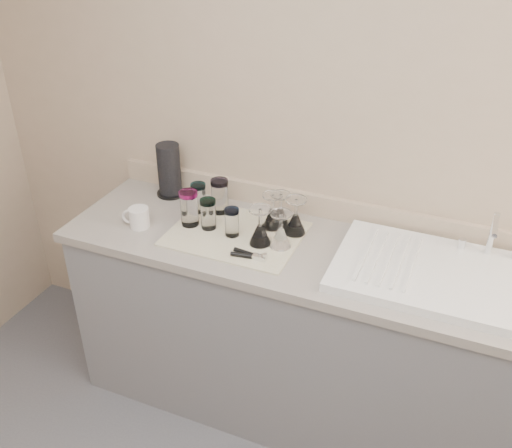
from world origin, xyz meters
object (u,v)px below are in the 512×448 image
at_px(tumbler_magenta, 189,208).
at_px(white_mug, 138,218).
at_px(goblet_front_left, 260,232).
at_px(goblet_extra, 280,215).
at_px(goblet_back_right, 295,221).
at_px(goblet_front_right, 281,235).
at_px(paper_towel_roll, 169,171).
at_px(sink_unit, 444,275).
at_px(tumbler_lavender, 232,222).
at_px(tumbler_blue, 208,214).
at_px(tumbler_cyan, 220,196).
at_px(can_opener, 249,255).
at_px(goblet_back_left, 272,216).
at_px(tumbler_teal, 199,198).

relative_size(tumbler_magenta, white_mug, 1.22).
height_order(goblet_front_left, goblet_extra, goblet_front_left).
bearing_deg(goblet_extra, goblet_front_left, -99.76).
bearing_deg(goblet_back_right, goblet_front_left, -127.94).
xyz_separation_m(goblet_front_right, paper_towel_roll, (-0.65, 0.24, 0.06)).
bearing_deg(white_mug, sink_unit, 5.15).
bearing_deg(sink_unit, tumbler_magenta, -178.77).
bearing_deg(sink_unit, paper_towel_roll, 171.13).
distance_m(sink_unit, tumbler_lavender, 0.87).
relative_size(goblet_front_right, goblet_extra, 1.00).
bearing_deg(tumbler_blue, tumbler_cyan, 96.08).
bearing_deg(paper_towel_roll, tumbler_magenta, -44.80).
bearing_deg(goblet_front_left, goblet_back_right, 52.06).
bearing_deg(goblet_back_right, tumbler_lavender, -153.20).
distance_m(tumbler_magenta, tumbler_lavender, 0.21).
height_order(tumbler_lavender, can_opener, tumbler_lavender).
distance_m(goblet_back_left, goblet_extra, 0.03).
xyz_separation_m(tumbler_teal, goblet_front_left, (0.36, -0.14, -0.01)).
bearing_deg(goblet_front_left, goblet_back_left, 90.61).
height_order(goblet_front_right, paper_towel_roll, paper_towel_roll).
height_order(sink_unit, tumbler_teal, sink_unit).
relative_size(tumbler_magenta, goblet_back_left, 1.01).
bearing_deg(goblet_front_left, can_opener, -89.86).
bearing_deg(paper_towel_roll, tumbler_cyan, -14.01).
distance_m(goblet_back_left, white_mug, 0.58).
height_order(tumbler_cyan, goblet_extra, tumbler_cyan).
xyz_separation_m(goblet_front_right, white_mug, (-0.63, -0.08, -0.02)).
bearing_deg(white_mug, tumbler_cyan, 41.51).
bearing_deg(goblet_front_left, tumbler_teal, 158.33).
height_order(goblet_front_left, goblet_front_right, goblet_front_left).
bearing_deg(goblet_front_right, sink_unit, 2.92).
relative_size(tumbler_blue, tumbler_lavender, 1.09).
relative_size(tumbler_teal, goblet_back_left, 0.87).
relative_size(can_opener, paper_towel_roll, 0.57).
xyz_separation_m(tumbler_lavender, paper_towel_roll, (-0.43, 0.23, 0.05)).
distance_m(tumbler_teal, tumbler_cyan, 0.10).
bearing_deg(tumbler_cyan, tumbler_lavender, -50.21).
xyz_separation_m(tumbler_blue, white_mug, (-0.29, -0.10, -0.03)).
distance_m(tumbler_lavender, can_opener, 0.19).
bearing_deg(goblet_front_right, goblet_back_left, 123.81).
bearing_deg(can_opener, paper_towel_roll, 147.54).
distance_m(sink_unit, paper_towel_roll, 1.32).
xyz_separation_m(tumbler_magenta, tumbler_lavender, (0.21, -0.01, -0.02)).
bearing_deg(tumbler_blue, tumbler_teal, 133.13).
bearing_deg(tumbler_blue, sink_unit, 0.99).
relative_size(sink_unit, tumbler_cyan, 5.18).
height_order(goblet_back_right, goblet_front_left, goblet_front_left).
xyz_separation_m(goblet_back_right, can_opener, (-0.10, -0.25, -0.05)).
xyz_separation_m(tumbler_cyan, tumbler_blue, (0.02, -0.14, -0.01)).
bearing_deg(goblet_front_left, tumbler_lavender, 173.96).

